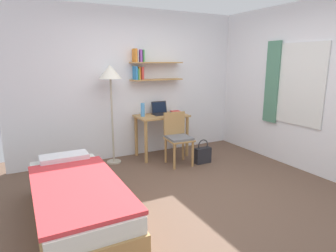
# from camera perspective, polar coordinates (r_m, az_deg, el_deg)

# --- Properties ---
(ground_plane) EXTENTS (5.28, 5.28, 0.00)m
(ground_plane) POSITION_cam_1_polar(r_m,az_deg,el_deg) (3.85, 5.85, -13.71)
(ground_plane) COLOR brown
(wall_back) EXTENTS (4.40, 0.27, 2.60)m
(wall_back) POSITION_cam_1_polar(r_m,az_deg,el_deg) (5.26, -6.13, 8.30)
(wall_back) COLOR white
(wall_back) RESTS_ON ground_plane
(wall_right) EXTENTS (0.10, 4.40, 2.60)m
(wall_right) POSITION_cam_1_polar(r_m,az_deg,el_deg) (4.91, 26.31, 6.69)
(wall_right) COLOR white
(wall_right) RESTS_ON ground_plane
(bed) EXTENTS (0.85, 1.97, 0.54)m
(bed) POSITION_cam_1_polar(r_m,az_deg,el_deg) (3.34, -17.51, -13.98)
(bed) COLOR #B2844C
(bed) RESTS_ON ground_plane
(desk) EXTENTS (0.91, 0.54, 0.76)m
(desk) POSITION_cam_1_polar(r_m,az_deg,el_deg) (5.21, -1.29, 0.45)
(desk) COLOR #B2844C
(desk) RESTS_ON ground_plane
(desk_chair) EXTENTS (0.43, 0.45, 0.87)m
(desk_chair) POSITION_cam_1_polar(r_m,az_deg,el_deg) (4.84, 1.90, -1.97)
(desk_chair) COLOR #B2844C
(desk_chair) RESTS_ON ground_plane
(standing_lamp) EXTENTS (0.37, 0.37, 1.65)m
(standing_lamp) POSITION_cam_1_polar(r_m,az_deg,el_deg) (4.81, -11.32, 9.28)
(standing_lamp) COLOR #B2A893
(standing_lamp) RESTS_ON ground_plane
(laptop) EXTENTS (0.30, 0.24, 0.23)m
(laptop) POSITION_cam_1_polar(r_m,az_deg,el_deg) (5.25, -1.52, 2.99)
(laptop) COLOR black
(laptop) RESTS_ON desk
(water_bottle) EXTENTS (0.07, 0.07, 0.23)m
(water_bottle) POSITION_cam_1_polar(r_m,az_deg,el_deg) (5.05, -5.01, 3.22)
(water_bottle) COLOR #4C99DB
(water_bottle) RESTS_ON desk
(book_stack) EXTENTS (0.19, 0.25, 0.05)m
(book_stack) POSITION_cam_1_polar(r_m,az_deg,el_deg) (5.28, 1.68, 2.68)
(book_stack) COLOR #3384C6
(book_stack) RESTS_ON desk
(handbag) EXTENTS (0.28, 0.12, 0.42)m
(handbag) POSITION_cam_1_polar(r_m,az_deg,el_deg) (4.98, 6.88, -5.66)
(handbag) COLOR #232328
(handbag) RESTS_ON ground_plane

